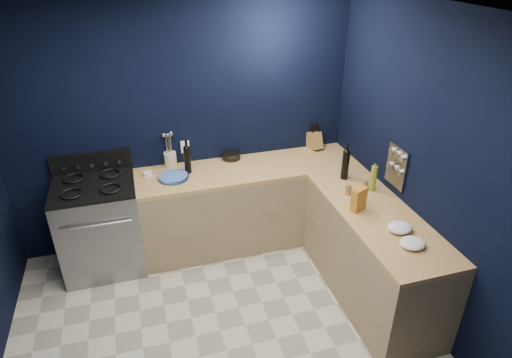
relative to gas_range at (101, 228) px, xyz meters
name	(u,v)px	position (x,y,z in m)	size (l,w,h in m)	color
floor	(226,351)	(0.93, -1.42, -0.47)	(3.50, 3.50, 0.02)	beige
ceiling	(211,16)	(0.93, -1.42, 2.15)	(3.50, 3.50, 0.02)	silver
wall_back	(183,126)	(0.93, 0.34, 0.84)	(3.50, 0.02, 2.60)	black
wall_right	(441,183)	(2.69, -1.42, 0.84)	(0.02, 3.50, 2.60)	black
cab_back	(249,206)	(1.53, 0.02, -0.03)	(2.30, 0.63, 0.86)	#9C845D
top_back	(249,169)	(1.53, 0.02, 0.42)	(2.30, 0.63, 0.04)	olive
cab_right	(371,257)	(2.37, -1.13, -0.03)	(0.63, 1.67, 0.86)	#9C845D
top_right	(378,215)	(2.37, -1.13, 0.42)	(0.63, 1.67, 0.04)	olive
gas_range	(101,228)	(0.00, 0.00, 0.00)	(0.76, 0.66, 0.92)	gray
oven_door	(101,247)	(0.00, -0.32, -0.01)	(0.59, 0.02, 0.42)	black
cooktop	(92,186)	(0.00, 0.00, 0.48)	(0.76, 0.66, 0.03)	black
backguard	(91,162)	(0.00, 0.30, 0.58)	(0.76, 0.06, 0.20)	black
spice_panel	(397,167)	(2.67, -0.87, 0.72)	(0.02, 0.28, 0.38)	gray
wall_outlet	(185,147)	(0.93, 0.32, 0.62)	(0.09, 0.02, 0.13)	white
plate_stack	(173,177)	(0.75, -0.01, 0.46)	(0.29, 0.29, 0.04)	#3569A7
ramekin	(148,174)	(0.52, 0.13, 0.46)	(0.09, 0.09, 0.04)	white
utensil_crock	(170,159)	(0.76, 0.27, 0.52)	(0.13, 0.13, 0.16)	#F8F1C1
wine_bottle_back	(187,160)	(0.92, 0.08, 0.58)	(0.07, 0.07, 0.28)	black
lemon_basket	(231,155)	(1.41, 0.27, 0.48)	(0.20, 0.20, 0.08)	black
knife_block	(314,140)	(2.36, 0.26, 0.54)	(0.11, 0.18, 0.20)	olive
wine_bottle_right	(345,165)	(2.37, -0.48, 0.59)	(0.07, 0.07, 0.29)	black
oil_bottle	(373,178)	(2.51, -0.76, 0.57)	(0.06, 0.06, 0.25)	olive
spice_jar_near	(365,185)	(2.46, -0.73, 0.49)	(0.05, 0.05, 0.10)	olive
spice_jar_far	(348,190)	(2.26, -0.77, 0.49)	(0.05, 0.05, 0.10)	olive
crouton_bag	(359,199)	(2.22, -1.03, 0.55)	(0.14, 0.07, 0.21)	#A20808
towel_front	(400,228)	(2.39, -1.42, 0.48)	(0.20, 0.17, 0.07)	white
towel_end	(412,243)	(2.37, -1.62, 0.47)	(0.20, 0.18, 0.06)	white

